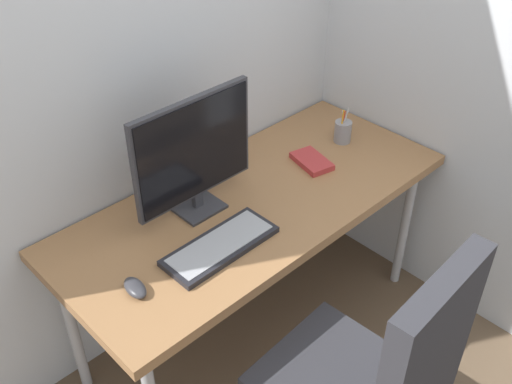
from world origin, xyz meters
TOP-DOWN VIEW (x-y plane):
  - ground_plane at (0.00, 0.00)m, footprint 8.00×8.00m
  - wall_back at (0.00, 0.38)m, footprint 2.80×0.04m
  - desk at (0.00, 0.00)m, footprint 1.61×0.70m
  - office_chair at (-0.22, -0.77)m, footprint 0.54×0.57m
  - monitor at (-0.20, 0.11)m, footprint 0.51×0.14m
  - keyboard at (-0.29, -0.13)m, footprint 0.43×0.17m
  - mouse at (-0.62, -0.09)m, footprint 0.07×0.12m
  - pen_holder at (0.58, 0.04)m, footprint 0.08×0.08m
  - notebook at (0.34, 0.01)m, footprint 0.15×0.20m

SIDE VIEW (x-z plane):
  - ground_plane at x=0.00m, z-range 0.00..0.00m
  - office_chair at x=-0.22m, z-range 0.02..1.13m
  - desk at x=0.00m, z-range 0.32..1.06m
  - keyboard at x=-0.29m, z-range 0.75..0.77m
  - notebook at x=0.34m, z-range 0.75..0.77m
  - mouse at x=-0.62m, z-range 0.75..0.78m
  - pen_holder at x=0.58m, z-range 0.71..0.88m
  - monitor at x=-0.20m, z-range 0.77..1.23m
  - wall_back at x=0.00m, z-range 0.00..2.80m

